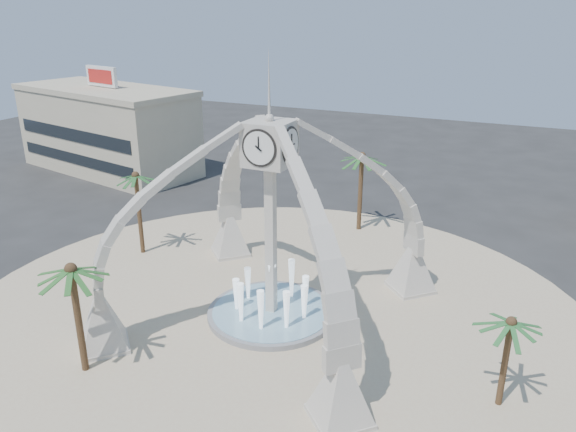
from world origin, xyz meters
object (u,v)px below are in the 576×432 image
at_px(fountain, 272,312).
at_px(palm_west, 136,177).
at_px(palm_south, 71,271).
at_px(palm_east, 511,323).
at_px(palm_north, 362,157).
at_px(clock_tower, 271,219).

bearing_deg(fountain, palm_west, 162.13).
distance_m(fountain, palm_south, 12.57).
distance_m(palm_east, palm_north, 23.26).
height_order(clock_tower, palm_south, clock_tower).
bearing_deg(palm_south, palm_west, 117.08).
relative_size(palm_east, palm_north, 0.72).
bearing_deg(palm_east, fountain, 168.45).
height_order(clock_tower, palm_north, clock_tower).
distance_m(fountain, palm_north, 17.30).
bearing_deg(clock_tower, palm_north, 88.54).
relative_size(palm_west, palm_south, 1.04).
distance_m(palm_west, palm_north, 18.22).
bearing_deg(fountain, palm_north, 88.54).
distance_m(clock_tower, palm_north, 16.17).
bearing_deg(fountain, palm_east, -11.55).
bearing_deg(palm_south, palm_north, 74.60).
relative_size(clock_tower, palm_west, 2.55).
height_order(palm_east, palm_south, palm_south).
relative_size(fountain, palm_north, 1.09).
relative_size(fountain, palm_east, 1.53).
bearing_deg(fountain, palm_south, -125.64).
bearing_deg(palm_south, clock_tower, 54.36).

